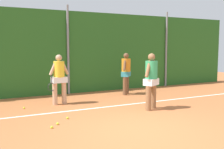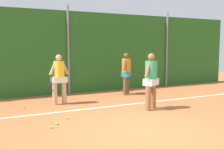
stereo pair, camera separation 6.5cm
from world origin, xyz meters
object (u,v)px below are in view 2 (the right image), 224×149
object	(u,v)px
tennis_ball_3	(57,123)
tennis_ball_6	(67,118)
player_backcourt_far	(126,71)
tennis_ball_5	(24,108)
player_midcourt	(59,77)
tennis_ball_1	(51,127)
player_foreground_near	(151,78)

from	to	relation	value
tennis_ball_3	tennis_ball_6	world-z (taller)	same
player_backcourt_far	tennis_ball_5	world-z (taller)	player_backcourt_far
player_midcourt	tennis_ball_3	bearing A→B (deg)	67.44
player_midcourt	tennis_ball_1	distance (m)	2.98
player_foreground_near	tennis_ball_3	distance (m)	3.33
player_backcourt_far	tennis_ball_5	xyz separation A→B (m)	(-4.30, -0.83, -0.96)
player_backcourt_far	player_foreground_near	bearing A→B (deg)	30.97
player_foreground_near	tennis_ball_5	size ratio (longest dim) A/B	27.53
tennis_ball_1	tennis_ball_6	world-z (taller)	same
player_midcourt	player_foreground_near	bearing A→B (deg)	133.37
player_backcourt_far	tennis_ball_6	xyz separation A→B (m)	(-3.39, -2.65, -0.96)
player_midcourt	tennis_ball_3	distance (m)	2.70
tennis_ball_1	tennis_ball_5	world-z (taller)	same
tennis_ball_1	tennis_ball_6	distance (m)	0.90
player_backcourt_far	tennis_ball_1	xyz separation A→B (m)	(-3.99, -3.31, -0.96)
player_foreground_near	tennis_ball_6	bearing A→B (deg)	-29.73
tennis_ball_3	player_backcourt_far	bearing A→B (deg)	39.08
tennis_ball_3	tennis_ball_6	xyz separation A→B (m)	(0.40, 0.42, 0.00)
player_foreground_near	tennis_ball_5	distance (m)	4.26
player_foreground_near	tennis_ball_3	bearing A→B (deg)	-21.90
player_foreground_near	player_backcourt_far	bearing A→B (deg)	-130.70
player_midcourt	tennis_ball_6	xyz separation A→B (m)	(-0.33, -2.01, -0.95)
player_midcourt	tennis_ball_5	distance (m)	1.57
tennis_ball_6	tennis_ball_5	bearing A→B (deg)	116.53
tennis_ball_3	tennis_ball_5	xyz separation A→B (m)	(-0.51, 2.24, 0.00)
player_backcourt_far	tennis_ball_1	size ratio (longest dim) A/B	26.73
tennis_ball_5	player_foreground_near	bearing A→B (deg)	-27.46
player_midcourt	player_backcourt_far	bearing A→B (deg)	-174.09
player_backcourt_far	tennis_ball_6	size ratio (longest dim) A/B	26.73
player_midcourt	tennis_ball_5	world-z (taller)	player_midcourt
tennis_ball_6	player_backcourt_far	bearing A→B (deg)	38.05
tennis_ball_3	player_foreground_near	bearing A→B (deg)	6.02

